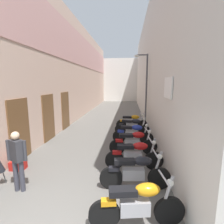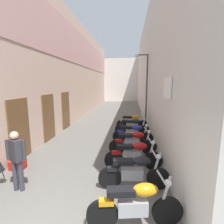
% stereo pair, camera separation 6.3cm
% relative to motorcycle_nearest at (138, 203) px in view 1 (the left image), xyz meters
% --- Properties ---
extents(ground_plane, '(39.71, 39.71, 0.00)m').
position_rel_motorcycle_nearest_xyz_m(ground_plane, '(-1.55, 9.02, -0.50)').
color(ground_plane, '#66635E').
extents(building_left, '(0.45, 23.71, 7.34)m').
position_rel_motorcycle_nearest_xyz_m(building_left, '(-4.24, 10.96, 3.20)').
color(building_left, beige).
rests_on(building_left, ground).
extents(building_right, '(0.45, 23.71, 7.79)m').
position_rel_motorcycle_nearest_xyz_m(building_right, '(1.14, 11.02, 3.39)').
color(building_right, beige).
rests_on(building_right, ground).
extents(building_far_end, '(7.99, 2.00, 6.32)m').
position_rel_motorcycle_nearest_xyz_m(building_far_end, '(-1.55, 23.87, 2.66)').
color(building_far_end, silver).
rests_on(building_far_end, ground).
extents(motorcycle_nearest, '(1.84, 0.58, 1.04)m').
position_rel_motorcycle_nearest_xyz_m(motorcycle_nearest, '(0.00, 0.00, 0.00)').
color(motorcycle_nearest, black).
rests_on(motorcycle_nearest, ground).
extents(motorcycle_second, '(1.85, 0.58, 1.04)m').
position_rel_motorcycle_nearest_xyz_m(motorcycle_second, '(0.00, 1.20, 0.00)').
color(motorcycle_second, black).
rests_on(motorcycle_second, ground).
extents(motorcycle_third, '(1.85, 0.58, 1.04)m').
position_rel_motorcycle_nearest_xyz_m(motorcycle_third, '(0.00, 2.24, 0.00)').
color(motorcycle_third, black).
rests_on(motorcycle_third, ground).
extents(motorcycle_fourth, '(1.85, 0.58, 1.04)m').
position_rel_motorcycle_nearest_xyz_m(motorcycle_fourth, '(0.00, 3.41, 0.00)').
color(motorcycle_fourth, black).
rests_on(motorcycle_fourth, ground).
extents(motorcycle_fifth, '(1.84, 0.58, 1.04)m').
position_rel_motorcycle_nearest_xyz_m(motorcycle_fifth, '(0.00, 4.55, 0.00)').
color(motorcycle_fifth, black).
rests_on(motorcycle_fifth, ground).
extents(motorcycle_sixth, '(1.84, 0.58, 1.04)m').
position_rel_motorcycle_nearest_xyz_m(motorcycle_sixth, '(0.00, 5.80, 0.00)').
color(motorcycle_sixth, black).
rests_on(motorcycle_sixth, ground).
extents(motorcycle_seventh, '(1.85, 0.58, 1.04)m').
position_rel_motorcycle_nearest_xyz_m(motorcycle_seventh, '(0.00, 6.90, 0.00)').
color(motorcycle_seventh, black).
rests_on(motorcycle_seventh, ground).
extents(pedestrian_by_doorway, '(0.52, 0.33, 1.57)m').
position_rel_motorcycle_nearest_xyz_m(pedestrian_by_doorway, '(-2.95, 0.84, 0.42)').
color(pedestrian_by_doorway, '#383842').
rests_on(pedestrian_by_doorway, ground).
extents(plastic_crate, '(0.44, 0.32, 0.28)m').
position_rel_motorcycle_nearest_xyz_m(plastic_crate, '(-3.70, 1.86, -0.36)').
color(plastic_crate, red).
rests_on(plastic_crate, ground).
extents(street_lamp, '(0.79, 0.18, 4.35)m').
position_rel_motorcycle_nearest_xyz_m(street_lamp, '(0.69, 7.21, 2.06)').
color(street_lamp, '#47474C').
rests_on(street_lamp, ground).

